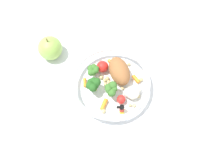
{
  "coord_description": "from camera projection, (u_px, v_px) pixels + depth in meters",
  "views": [
    {
      "loc": [
        -0.11,
        -0.27,
        0.71
      ],
      "look_at": [
        0.0,
        0.01,
        0.02
      ],
      "focal_mm": 44.61,
      "sensor_mm": 36.0,
      "label": 1
    }
  ],
  "objects": [
    {
      "name": "ground_plane",
      "position": [
        112.0,
        90.0,
        0.77
      ],
      "size": [
        2.4,
        2.4,
        0.0
      ],
      "primitive_type": "plane",
      "color": "white"
    },
    {
      "name": "food_container",
      "position": [
        113.0,
        82.0,
        0.75
      ],
      "size": [
        0.21,
        0.21,
        0.06
      ],
      "color": "white",
      "rests_on": "ground_plane"
    },
    {
      "name": "loose_apple",
      "position": [
        50.0,
        48.0,
        0.79
      ],
      "size": [
        0.07,
        0.07,
        0.08
      ],
      "color": "#8CB74C",
      "rests_on": "ground_plane"
    }
  ]
}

